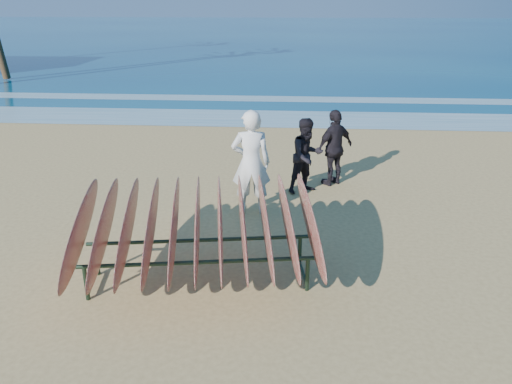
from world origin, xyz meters
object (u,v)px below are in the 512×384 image
person_white (251,163)px  person_dark_b (335,148)px  person_dark_a (307,156)px  surfboard_rack (197,227)px

person_white → person_dark_b: bearing=-138.7°
person_white → person_dark_a: bearing=-136.0°
surfboard_rack → person_white: bearing=69.6°
person_dark_a → person_dark_b: bearing=7.1°
person_dark_a → person_dark_b: (0.60, 0.50, 0.04)m
surfboard_rack → person_dark_a: 4.01m
surfboard_rack → person_white: size_ratio=1.79×
person_dark_a → surfboard_rack: bearing=-146.2°
surfboard_rack → person_dark_b: (2.17, 4.19, -0.06)m
surfboard_rack → person_dark_a: person_dark_a is taller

